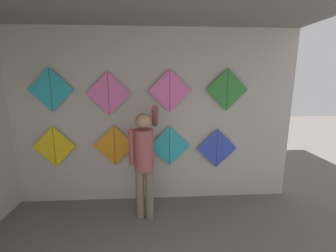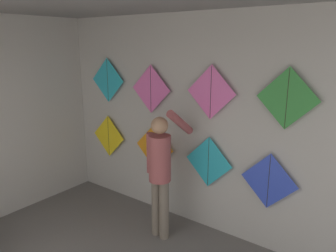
{
  "view_description": "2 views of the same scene",
  "coord_description": "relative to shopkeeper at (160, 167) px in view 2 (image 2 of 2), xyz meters",
  "views": [
    {
      "loc": [
        0.19,
        0.24,
        2.03
      ],
      "look_at": [
        0.39,
        3.51,
        1.34
      ],
      "focal_mm": 24.0,
      "sensor_mm": 36.0,
      "label": 1
    },
    {
      "loc": [
        2.38,
        0.31,
        2.43
      ],
      "look_at": [
        -0.03,
        3.51,
        1.4
      ],
      "focal_mm": 35.0,
      "sensor_mm": 36.0,
      "label": 2
    }
  ],
  "objects": [
    {
      "name": "kite_0",
      "position": [
        -1.44,
        0.49,
        0.03
      ],
      "size": [
        0.67,
        0.01,
        0.67
      ],
      "color": "yellow"
    },
    {
      "name": "kite_6",
      "position": [
        0.4,
        0.49,
        0.9
      ],
      "size": [
        0.67,
        0.01,
        0.67
      ],
      "color": "pink"
    },
    {
      "name": "kite_2",
      "position": [
        0.4,
        0.49,
        0.0
      ],
      "size": [
        0.67,
        0.01,
        0.67
      ],
      "color": "#28B2C6"
    },
    {
      "name": "kite_1",
      "position": [
        -0.49,
        0.49,
        0.03
      ],
      "size": [
        0.67,
        0.01,
        0.67
      ],
      "color": "orange"
    },
    {
      "name": "kite_4",
      "position": [
        -1.4,
        0.49,
        0.92
      ],
      "size": [
        0.67,
        0.01,
        0.67
      ],
      "color": "#28B2C6"
    },
    {
      "name": "back_panel",
      "position": [
        -0.04,
        0.58,
        0.45
      ],
      "size": [
        4.93,
        0.06,
        2.8
      ],
      "primitive_type": "cube",
      "color": "#BCB7AD",
      "rests_on": "ground"
    },
    {
      "name": "shopkeeper",
      "position": [
        0.0,
        0.0,
        0.0
      ],
      "size": [
        0.42,
        0.57,
        1.68
      ],
      "rotation": [
        0.0,
        0.0,
        -0.11
      ],
      "color": "#726656",
      "rests_on": "ground"
    },
    {
      "name": "kite_7",
      "position": [
        1.31,
        0.49,
        0.91
      ],
      "size": [
        0.67,
        0.01,
        0.67
      ],
      "color": "#338C38"
    },
    {
      "name": "kite_5",
      "position": [
        -0.54,
        0.49,
        0.86
      ],
      "size": [
        0.67,
        0.01,
        0.67
      ],
      "color": "pink"
    },
    {
      "name": "kite_3",
      "position": [
        1.19,
        0.49,
        -0.05
      ],
      "size": [
        0.67,
        0.01,
        0.67
      ],
      "color": "blue"
    }
  ]
}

